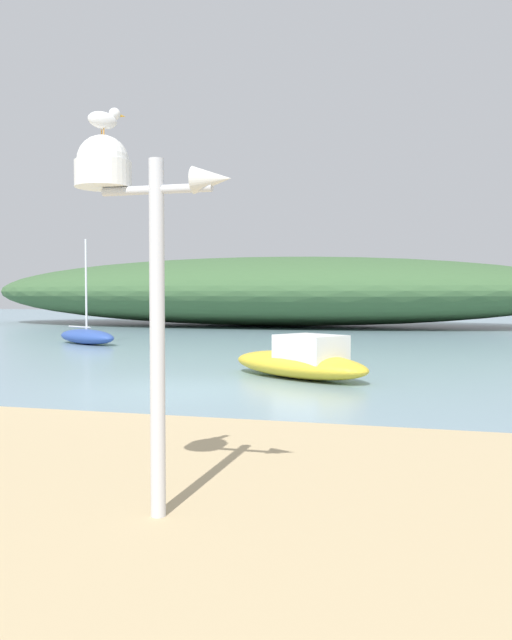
{
  "coord_description": "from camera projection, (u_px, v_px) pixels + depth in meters",
  "views": [
    {
      "loc": [
        4.84,
        -12.22,
        1.97
      ],
      "look_at": [
        0.93,
        2.33,
        1.36
      ],
      "focal_mm": 36.32,
      "sensor_mm": 36.0,
      "label": 1
    }
  ],
  "objects": [
    {
      "name": "ground_plane",
      "position": [
        182.0,
        391.0,
        13.13
      ],
      "size": [
        120.0,
        120.0,
        0.0
      ],
      "primitive_type": "plane",
      "color": "#7A99A8"
    },
    {
      "name": "distant_hill",
      "position": [
        269.0,
        291.0,
        40.38
      ],
      "size": [
        37.61,
        13.13,
        4.25
      ],
      "primitive_type": "ellipsoid",
      "color": "#3D6038",
      "rests_on": "ground"
    },
    {
      "name": "mast_structure",
      "position": [
        125.0,
        208.0,
        5.13
      ],
      "size": [
        1.3,
        0.45,
        3.04
      ],
      "color": "silver",
      "rests_on": "beach_sand"
    },
    {
      "name": "seagull_on_radar",
      "position": [
        105.0,
        119.0,
        5.16
      ],
      "size": [
        0.25,
        0.31,
        0.23
      ],
      "color": "orange",
      "rests_on": "mast_structure"
    },
    {
      "name": "motorboat_east_reach",
      "position": [
        301.0,
        361.0,
        15.13
      ],
      "size": [
        4.18,
        3.41,
        1.03
      ],
      "color": "gold",
      "rests_on": "ground"
    },
    {
      "name": "sailboat_mid_channel",
      "position": [
        87.0,
        336.0,
        25.29
      ],
      "size": [
        3.5,
        2.53,
        4.1
      ],
      "color": "#2D4C9E",
      "rests_on": "ground"
    }
  ]
}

